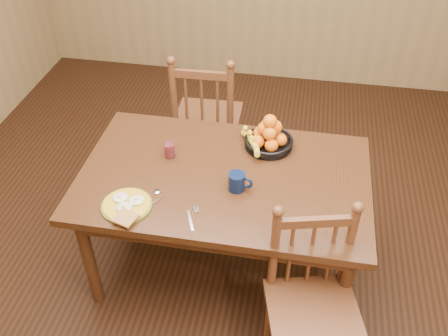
% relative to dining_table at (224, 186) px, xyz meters
% --- Properties ---
extents(room, '(4.52, 5.02, 2.72)m').
position_rel_dining_table_xyz_m(room, '(0.00, 0.00, 0.68)').
color(room, black).
rests_on(room, ground).
extents(dining_table, '(1.60, 1.00, 0.75)m').
position_rel_dining_table_xyz_m(dining_table, '(0.00, 0.00, 0.00)').
color(dining_table, black).
rests_on(dining_table, ground).
extents(chair_far, '(0.48, 0.46, 1.04)m').
position_rel_dining_table_xyz_m(chair_far, '(-0.29, 0.88, -0.16)').
color(chair_far, '#452714').
rests_on(chair_far, ground).
extents(chair_near, '(0.53, 0.52, 0.97)m').
position_rel_dining_table_xyz_m(chair_near, '(0.54, -0.56, -0.19)').
color(chair_near, '#452714').
rests_on(chair_near, ground).
extents(breakfast_plate, '(0.26, 0.30, 0.04)m').
position_rel_dining_table_xyz_m(breakfast_plate, '(-0.45, -0.34, 0.10)').
color(breakfast_plate, '#59601E').
rests_on(breakfast_plate, dining_table).
extents(fork, '(0.07, 0.18, 0.00)m').
position_rel_dining_table_xyz_m(fork, '(-0.10, -0.35, 0.09)').
color(fork, silver).
rests_on(fork, dining_table).
extents(spoon, '(0.07, 0.15, 0.01)m').
position_rel_dining_table_xyz_m(spoon, '(-0.32, -0.23, 0.09)').
color(spoon, silver).
rests_on(spoon, dining_table).
extents(coffee_mug, '(0.13, 0.09, 0.10)m').
position_rel_dining_table_xyz_m(coffee_mug, '(0.09, -0.10, 0.14)').
color(coffee_mug, '#091636').
rests_on(coffee_mug, dining_table).
extents(juice_glass, '(0.06, 0.06, 0.09)m').
position_rel_dining_table_xyz_m(juice_glass, '(-0.34, 0.11, 0.13)').
color(juice_glass, silver).
rests_on(juice_glass, dining_table).
extents(fruit_bowl, '(0.32, 0.32, 0.22)m').
position_rel_dining_table_xyz_m(fruit_bowl, '(0.21, 0.31, 0.15)').
color(fruit_bowl, black).
rests_on(fruit_bowl, dining_table).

